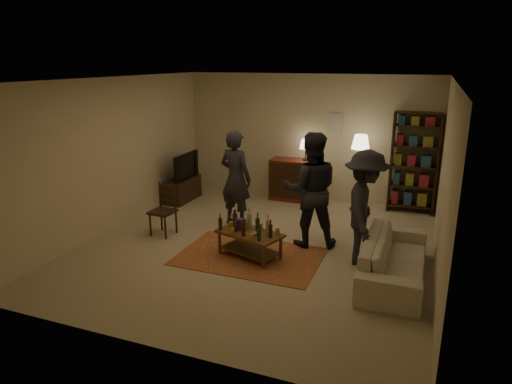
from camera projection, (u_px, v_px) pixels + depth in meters
The scene contains 13 objects.
floor at pixel (258, 246), 7.59m from camera, with size 6.00×6.00×0.00m, color #C6B793.
room_shell at pixel (279, 115), 9.97m from camera, with size 6.00×6.00×6.00m.
rug at pixel (250, 256), 7.18m from camera, with size 2.20×1.50×0.01m, color maroon.
coffee_table at pixel (249, 234), 7.08m from camera, with size 1.12×0.83×0.75m.
dining_chair at pixel (164, 208), 8.00m from camera, with size 0.43×0.43×0.91m.
tv_stand at pixel (183, 183), 9.94m from camera, with size 0.40×1.00×1.06m.
dresser at pixel (294, 179), 9.95m from camera, with size 1.00×0.50×1.36m.
bookshelf at pixel (414, 162), 9.01m from camera, with size 0.90×0.34×2.02m.
floor_lamp at pixel (360, 147), 9.04m from camera, with size 0.36×0.36×1.56m.
sofa at pixel (394, 259), 6.39m from camera, with size 2.08×0.81×0.61m, color beige.
person_left at pixel (236, 178), 8.35m from camera, with size 0.65×0.43×1.78m, color #26262E.
person_right at pixel (311, 190), 7.40m from camera, with size 0.92×0.72×1.90m, color #212228.
person_by_sofa at pixel (365, 208), 6.74m from camera, with size 1.13×0.65×1.74m, color #26252D.
Camera 1 is at (2.50, -6.57, 3.00)m, focal length 32.00 mm.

